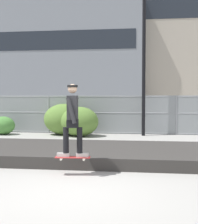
# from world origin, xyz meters

# --- Properties ---
(ground_plane) EXTENTS (120.00, 120.00, 0.00)m
(ground_plane) POSITION_xyz_m (0.00, 0.00, 0.00)
(ground_plane) COLOR gray
(gravel_berm) EXTENTS (10.19, 3.19, 0.31)m
(gravel_berm) POSITION_xyz_m (0.00, 3.31, 0.15)
(gravel_berm) COLOR #33302D
(gravel_berm) RESTS_ON ground_plane
(skateboard) EXTENTS (0.82, 0.27, 0.07)m
(skateboard) POSITION_xyz_m (-0.16, 1.28, 0.41)
(skateboard) COLOR #B22D2D
(skater) EXTENTS (0.73, 0.60, 1.66)m
(skater) POSITION_xyz_m (-0.16, 1.28, 1.35)
(skater) COLOR #B2ADA8
(skater) RESTS_ON skateboard
(chain_fence) EXTENTS (18.63, 0.06, 1.85)m
(chain_fence) POSITION_xyz_m (-0.00, 9.32, 0.93)
(chain_fence) COLOR gray
(chain_fence) RESTS_ON ground_plane
(street_lamp) EXTENTS (0.44, 0.44, 6.82)m
(street_lamp) POSITION_xyz_m (1.55, 8.80, 4.24)
(street_lamp) COLOR black
(street_lamp) RESTS_ON ground_plane
(parked_car_near) EXTENTS (4.48, 2.11, 1.66)m
(parked_car_near) POSITION_xyz_m (-2.83, 12.51, 0.84)
(parked_car_near) COLOR #B7BABF
(parked_car_near) RESTS_ON ground_plane
(library_building) EXTENTS (23.57, 10.90, 14.76)m
(library_building) POSITION_xyz_m (-9.88, 39.80, 7.38)
(library_building) COLOR slate
(library_building) RESTS_ON ground_plane
(shrub_left) EXTENTS (1.11, 0.91, 0.86)m
(shrub_left) POSITION_xyz_m (-5.02, 8.34, 0.43)
(shrub_left) COLOR #477F38
(shrub_left) RESTS_ON ground_plane
(shrub_center) EXTENTS (1.89, 1.55, 1.46)m
(shrub_center) POSITION_xyz_m (-2.17, 8.69, 0.73)
(shrub_center) COLOR #567A33
(shrub_center) RESTS_ON ground_plane
(shrub_right) EXTENTS (1.73, 1.42, 1.34)m
(shrub_right) POSITION_xyz_m (-1.33, 8.19, 0.67)
(shrub_right) COLOR #567A33
(shrub_right) RESTS_ON ground_plane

